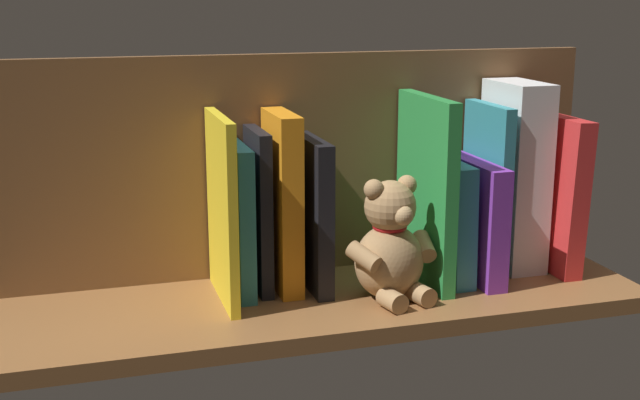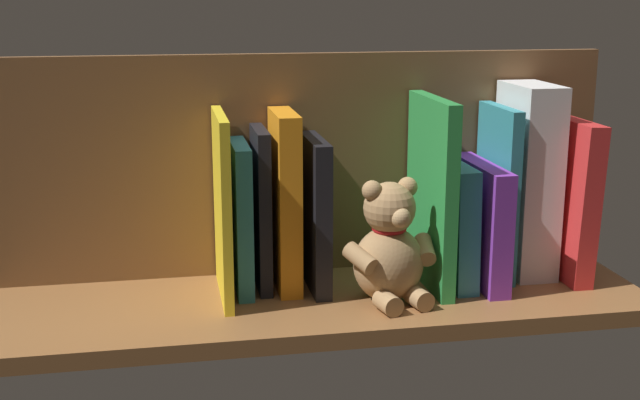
# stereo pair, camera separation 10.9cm
# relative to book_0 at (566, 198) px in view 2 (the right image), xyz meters

# --- Properties ---
(ground_plane) EXTENTS (0.86, 0.27, 0.02)m
(ground_plane) POSITION_rel_book_0_xyz_m (0.36, 0.02, -0.12)
(ground_plane) COLOR brown
(shelf_back_panel) EXTENTS (0.86, 0.02, 0.31)m
(shelf_back_panel) POSITION_rel_book_0_xyz_m (0.36, -0.09, 0.04)
(shelf_back_panel) COLOR brown
(shelf_back_panel) RESTS_ON ground_plane
(book_0) EXTENTS (0.04, 0.15, 0.22)m
(book_0) POSITION_rel_book_0_xyz_m (0.00, 0.00, 0.00)
(book_0) COLOR red
(book_0) RESTS_ON ground_plane
(dictionary_thick_white) EXTENTS (0.06, 0.12, 0.27)m
(dictionary_thick_white) POSITION_rel_book_0_xyz_m (0.05, -0.02, 0.02)
(dictionary_thick_white) COLOR white
(dictionary_thick_white) RESTS_ON ground_plane
(book_1) EXTENTS (0.02, 0.12, 0.24)m
(book_1) POSITION_rel_book_0_xyz_m (0.10, -0.01, 0.01)
(book_1) COLOR teal
(book_1) RESTS_ON ground_plane
(book_2) EXTENTS (0.03, 0.17, 0.17)m
(book_2) POSITION_rel_book_0_xyz_m (0.13, 0.01, -0.03)
(book_2) COLOR purple
(book_2) RESTS_ON ground_plane
(book_3) EXTENTS (0.03, 0.15, 0.17)m
(book_3) POSITION_rel_book_0_xyz_m (0.17, -0.00, -0.03)
(book_3) COLOR teal
(book_3) RESTS_ON ground_plane
(book_4) EXTENTS (0.02, 0.17, 0.26)m
(book_4) POSITION_rel_book_0_xyz_m (0.20, 0.01, 0.02)
(book_4) COLOR green
(book_4) RESTS_ON ground_plane
(teddy_bear) EXTENTS (0.13, 0.12, 0.16)m
(teddy_bear) POSITION_rel_book_0_xyz_m (0.27, 0.06, -0.04)
(teddy_bear) COLOR tan
(teddy_bear) RESTS_ON ground_plane
(book_5) EXTENTS (0.02, 0.13, 0.20)m
(book_5) POSITION_rel_book_0_xyz_m (0.36, -0.01, -0.01)
(book_5) COLOR black
(book_5) RESTS_ON ground_plane
(book_6) EXTENTS (0.03, 0.11, 0.24)m
(book_6) POSITION_rel_book_0_xyz_m (0.39, -0.02, 0.01)
(book_6) COLOR orange
(book_6) RESTS_ON ground_plane
(book_7) EXTENTS (0.02, 0.10, 0.22)m
(book_7) POSITION_rel_book_0_xyz_m (0.43, -0.02, -0.00)
(book_7) COLOR black
(book_7) RESTS_ON ground_plane
(book_8) EXTENTS (0.02, 0.12, 0.20)m
(book_8) POSITION_rel_book_0_xyz_m (0.45, -0.02, -0.01)
(book_8) COLOR teal
(book_8) RESTS_ON ground_plane
(book_9) EXTENTS (0.01, 0.16, 0.24)m
(book_9) POSITION_rel_book_0_xyz_m (0.48, 0.00, 0.01)
(book_9) COLOR yellow
(book_9) RESTS_ON ground_plane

